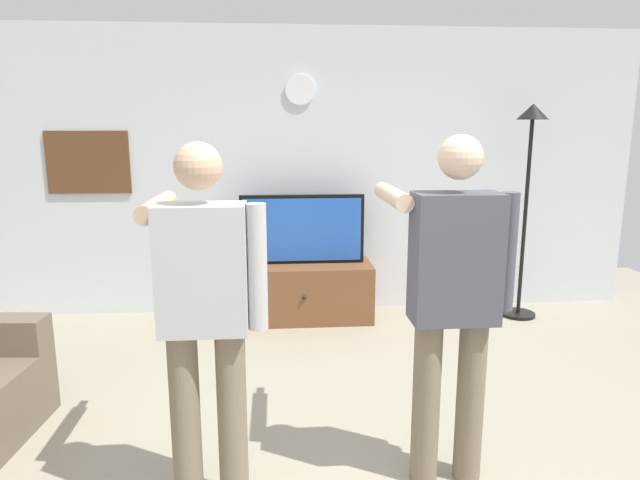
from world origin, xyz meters
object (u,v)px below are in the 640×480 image
object	(u,v)px
television	(302,229)
person_standing_nearer_lamp	(205,308)
wall_clock	(300,90)
floor_lamp	(529,167)
person_standing_nearer_couch	(453,292)
tv_stand	(303,292)
framed_picture	(88,162)

from	to	relation	value
television	person_standing_nearer_lamp	world-z (taller)	person_standing_nearer_lamp
wall_clock	person_standing_nearer_lamp	bearing A→B (deg)	-101.27
wall_clock	floor_lamp	distance (m)	2.22
television	floor_lamp	distance (m)	2.15
person_standing_nearer_lamp	person_standing_nearer_couch	distance (m)	1.19
television	floor_lamp	bearing A→B (deg)	-3.36
tv_stand	person_standing_nearer_couch	bearing A→B (deg)	-75.98
framed_picture	person_standing_nearer_couch	size ratio (longest dim) A/B	0.43
wall_clock	tv_stand	bearing A→B (deg)	-90.00
person_standing_nearer_lamp	person_standing_nearer_couch	size ratio (longest dim) A/B	0.98
person_standing_nearer_lamp	person_standing_nearer_couch	xyz separation A→B (m)	(1.19, 0.09, 0.02)
framed_picture	television	bearing A→B (deg)	-7.23
floor_lamp	person_standing_nearer_lamp	size ratio (longest dim) A/B	1.15
tv_stand	television	xyz separation A→B (m)	(0.00, 0.05, 0.59)
wall_clock	floor_lamp	world-z (taller)	wall_clock
wall_clock	person_standing_nearer_couch	world-z (taller)	wall_clock
wall_clock	television	bearing A→B (deg)	-90.00
television	floor_lamp	world-z (taller)	floor_lamp
floor_lamp	tv_stand	bearing A→B (deg)	177.92
television	wall_clock	world-z (taller)	wall_clock
tv_stand	framed_picture	bearing A→B (deg)	171.44
tv_stand	wall_clock	bearing A→B (deg)	90.00
floor_lamp	person_standing_nearer_couch	world-z (taller)	floor_lamp
framed_picture	person_standing_nearer_couch	distance (m)	3.81
floor_lamp	person_standing_nearer_lamp	distance (m)	3.66
floor_lamp	person_standing_nearer_lamp	world-z (taller)	floor_lamp
tv_stand	wall_clock	xyz separation A→B (m)	(0.00, 0.29, 1.86)
framed_picture	person_standing_nearer_couch	world-z (taller)	person_standing_nearer_couch
television	person_standing_nearer_lamp	xyz separation A→B (m)	(-0.57, -2.61, 0.13)
framed_picture	floor_lamp	world-z (taller)	floor_lamp
television	floor_lamp	xyz separation A→B (m)	(2.07, -0.12, 0.57)
framed_picture	person_standing_nearer_lamp	bearing A→B (deg)	-64.08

